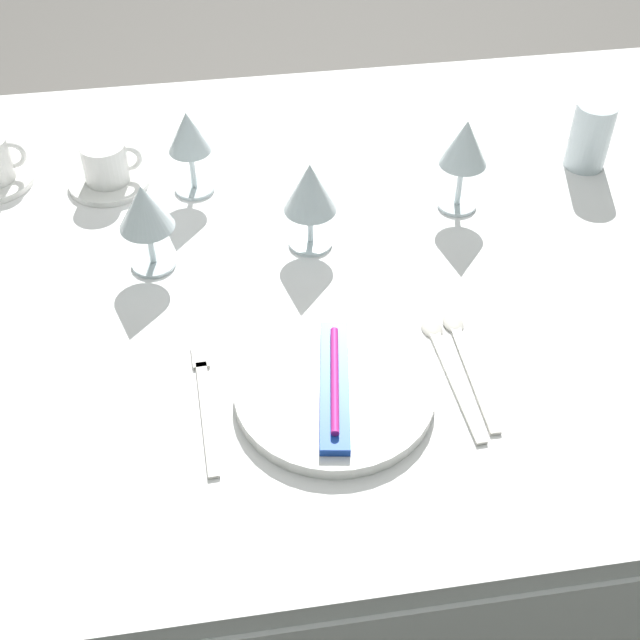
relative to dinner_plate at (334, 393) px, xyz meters
name	(u,v)px	position (x,y,z in m)	size (l,w,h in m)	color
ground_plane	(312,528)	(0.01, 0.28, -0.75)	(6.00, 6.00, 0.00)	slate
dining_table	(309,297)	(0.01, 0.28, -0.09)	(1.80, 1.11, 0.74)	white
dinner_plate	(334,393)	(0.00, 0.00, 0.00)	(0.25, 0.25, 0.02)	white
toothbrush_package	(335,384)	(0.00, 0.00, 0.02)	(0.07, 0.21, 0.02)	blue
fork_outer	(205,401)	(-0.16, 0.02, -0.01)	(0.02, 0.21, 0.00)	beige
spoon_soup	(446,361)	(0.15, 0.04, -0.01)	(0.03, 0.22, 0.01)	beige
spoon_dessert	(465,355)	(0.18, 0.04, -0.01)	(0.03, 0.21, 0.01)	beige
saucer_right	(109,182)	(-0.29, 0.51, 0.00)	(0.13, 0.13, 0.01)	white
coffee_cup_right	(106,162)	(-0.29, 0.51, 0.03)	(0.10, 0.07, 0.07)	white
wine_glass_centre	(465,147)	(0.26, 0.36, 0.10)	(0.07, 0.07, 0.15)	silver
wine_glass_left	(145,211)	(-0.22, 0.29, 0.09)	(0.08, 0.08, 0.14)	silver
wine_glass_right	(189,137)	(-0.15, 0.47, 0.09)	(0.07, 0.07, 0.14)	silver
wine_glass_far	(310,191)	(0.01, 0.31, 0.09)	(0.08, 0.08, 0.14)	silver
drink_tumbler	(589,139)	(0.50, 0.44, 0.04)	(0.07, 0.07, 0.11)	silver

